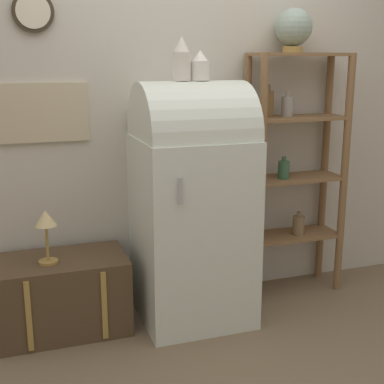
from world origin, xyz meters
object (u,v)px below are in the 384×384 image
vase_left (182,60)px  desk_lamp (46,224)px  suitcase_trunk (63,294)px  refrigerator (192,198)px  globe (294,28)px  vase_center (200,66)px

vase_left → desk_lamp: vase_left is taller
suitcase_trunk → vase_left: size_ratio=3.03×
refrigerator → desk_lamp: refrigerator is taller
vase_left → desk_lamp: (-0.79, 0.00, -0.88)m
refrigerator → globe: 1.26m
refrigerator → desk_lamp: size_ratio=4.65×
suitcase_trunk → globe: globe is taller
globe → vase_center: globe is taller
suitcase_trunk → globe: 2.17m
suitcase_trunk → globe: bearing=5.1°
globe → suitcase_trunk: bearing=-174.9°
globe → vase_center: 0.76m
suitcase_trunk → vase_center: 1.54m
vase_center → globe: bearing=15.5°
refrigerator → vase_center: (0.05, 0.00, 0.77)m
vase_left → vase_center: 0.11m
vase_left → suitcase_trunk: bearing=175.8°
vase_left → vase_center: (0.11, -0.00, -0.04)m
vase_center → desk_lamp: (-0.90, 0.01, -0.85)m
globe → vase_left: (-0.80, -0.19, -0.19)m
refrigerator → suitcase_trunk: bearing=175.5°
vase_left → vase_center: size_ratio=1.45×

